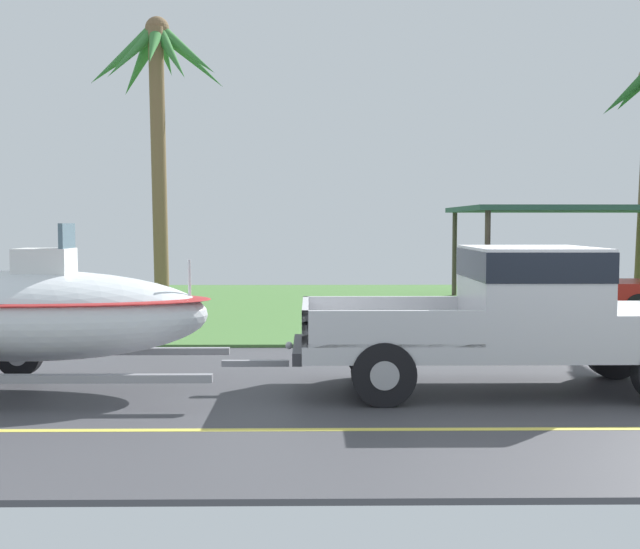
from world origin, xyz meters
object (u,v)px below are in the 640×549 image
Objects in this scene: boat_on_trailer at (26,314)px; parked_sedan_near at (557,290)px; pickup_truck_towing at (527,312)px; palm_tree_near_right at (156,87)px; carport_awning at (586,211)px.

boat_on_trailer is 1.37× the size of parked_sedan_near.
pickup_truck_towing is 0.90× the size of boat_on_trailer.
palm_tree_near_right reaches higher than pickup_truck_towing.
palm_tree_near_right is at bearing -179.76° from parked_sedan_near.
palm_tree_near_right is at bearing 88.37° from boat_on_trailer.
boat_on_trailer is 16.15m from carport_awning.
parked_sedan_near is 4.12m from carport_awning.
boat_on_trailer is at bearing -139.58° from parked_sedan_near.
pickup_truck_towing is 8.69m from parked_sedan_near.
pickup_truck_towing is 1.24× the size of parked_sedan_near.
pickup_truck_towing is 0.80× the size of carport_awning.
pickup_truck_towing is 0.80× the size of palm_tree_near_right.
palm_tree_near_right is (-9.37, -0.04, 4.70)m from parked_sedan_near.
boat_on_trailer is 9.22m from palm_tree_near_right.
carport_awning is at bearing 67.59° from pickup_truck_towing.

